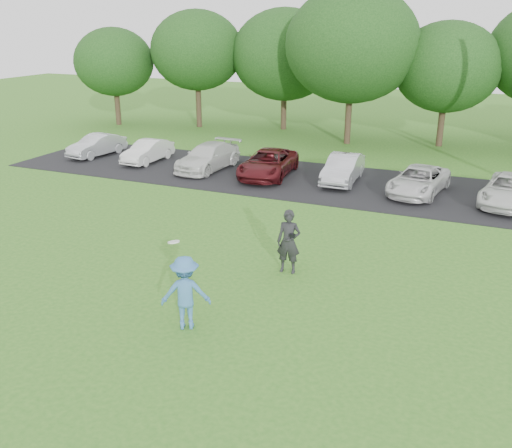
% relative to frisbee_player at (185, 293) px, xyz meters
% --- Properties ---
extents(ground, '(100.00, 100.00, 0.00)m').
position_rel_frisbee_player_xyz_m(ground, '(0.10, 0.40, -0.90)').
color(ground, '#306E1F').
rests_on(ground, ground).
extents(parking_lot, '(32.00, 6.50, 0.03)m').
position_rel_frisbee_player_xyz_m(parking_lot, '(0.10, 13.40, -0.88)').
color(parking_lot, black).
rests_on(parking_lot, ground).
extents(frisbee_player, '(1.33, 1.10, 2.17)m').
position_rel_frisbee_player_xyz_m(frisbee_player, '(0.00, 0.00, 0.00)').
color(frisbee_player, teal).
rests_on(frisbee_player, ground).
extents(camera_bystander, '(0.72, 0.52, 1.85)m').
position_rel_frisbee_player_xyz_m(camera_bystander, '(1.12, 3.87, 0.03)').
color(camera_bystander, black).
rests_on(camera_bystander, ground).
extents(parked_cars, '(28.17, 4.59, 1.21)m').
position_rel_frisbee_player_xyz_m(parked_cars, '(0.53, 13.38, -0.29)').
color(parked_cars, silver).
rests_on(parked_cars, parking_lot).
extents(tree_row, '(42.39, 9.85, 8.64)m').
position_rel_frisbee_player_xyz_m(tree_row, '(1.61, 23.16, 4.01)').
color(tree_row, '#38281C').
rests_on(tree_row, ground).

